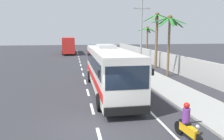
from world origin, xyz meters
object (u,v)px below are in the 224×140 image
palm_second (147,35)px  pedestrian_midwalk (132,60)px  coach_bus_far_lane (68,45)px  coach_bus_foreground (109,68)px  motorcycle_beside_bus (188,126)px  palm_third (169,29)px  utility_pole_mid (141,30)px  palm_nearest (157,31)px

palm_second → pedestrian_midwalk: bearing=-121.8°
coach_bus_far_lane → pedestrian_midwalk: (8.62, -23.62, -0.97)m
coach_bus_foreground → palm_second: palm_second is taller
motorcycle_beside_bus → pedestrian_midwalk: (2.92, 19.69, 0.40)m
coach_bus_far_lane → motorcycle_beside_bus: (5.70, -43.31, -1.38)m
pedestrian_midwalk → palm_third: size_ratio=0.27×
palm_second → palm_third: 13.36m
coach_bus_far_lane → utility_pole_mid: bearing=-62.3°
pedestrian_midwalk → palm_nearest: bearing=104.2°
motorcycle_beside_bus → palm_nearest: bearing=72.5°
coach_bus_foreground → palm_nearest: size_ratio=1.72×
palm_third → pedestrian_midwalk: bearing=111.2°
coach_bus_far_lane → palm_nearest: size_ratio=1.69×
utility_pole_mid → palm_second: utility_pole_mid is taller
utility_pole_mid → palm_third: size_ratio=1.48×
motorcycle_beside_bus → palm_third: (5.24, 13.72, 4.31)m
palm_nearest → palm_second: size_ratio=1.26×
coach_bus_far_lane → motorcycle_beside_bus: bearing=-82.5°
utility_pole_mid → palm_third: utility_pole_mid is taller
coach_bus_foreground → palm_second: (9.39, 18.24, 2.41)m
coach_bus_foreground → pedestrian_midwalk: size_ratio=7.07×
motorcycle_beside_bus → palm_second: bearing=74.6°
palm_third → coach_bus_far_lane: bearing=110.3°
coach_bus_foreground → pedestrian_midwalk: bearing=65.9°
palm_nearest → motorcycle_beside_bus: bearing=-107.5°
pedestrian_midwalk → palm_second: palm_second is taller
coach_bus_foreground → utility_pole_mid: 16.11m
coach_bus_far_lane → pedestrian_midwalk: bearing=-70.0°
motorcycle_beside_bus → pedestrian_midwalk: size_ratio=1.11×
pedestrian_midwalk → palm_nearest: 4.96m
palm_second → palm_third: (-2.15, -13.17, 0.69)m
coach_bus_foreground → palm_third: (7.24, 5.06, 3.10)m
coach_bus_far_lane → palm_third: bearing=-69.7°
palm_third → motorcycle_beside_bus: bearing=-110.9°
pedestrian_midwalk → palm_third: 7.50m
palm_nearest → pedestrian_midwalk: bearing=177.6°
utility_pole_mid → palm_third: bearing=-89.0°
utility_pole_mid → palm_third: 9.07m
motorcycle_beside_bus → pedestrian_midwalk: 19.91m
coach_bus_foreground → palm_third: 9.36m
palm_second → palm_third: bearing=-99.3°
pedestrian_midwalk → utility_pole_mid: (2.16, 3.10, 3.91)m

